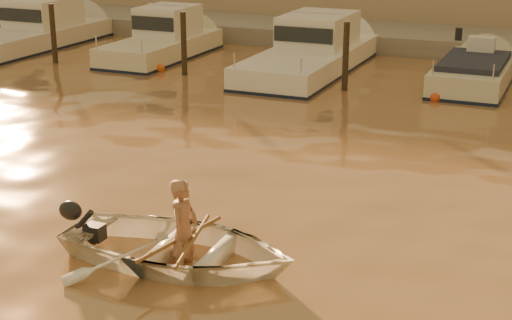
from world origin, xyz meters
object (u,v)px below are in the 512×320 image
at_px(moored_boat_0, 33,30).
at_px(moored_boat_1, 161,40).
at_px(dinghy, 178,247).
at_px(person, 184,232).
at_px(moored_boat_2, 310,52).
at_px(moored_boat_3, 474,78).

height_order(moored_boat_0, moored_boat_1, same).
bearing_deg(dinghy, moored_boat_1, 28.59).
bearing_deg(person, moored_boat_1, 28.90).
xyz_separation_m(person, moored_boat_1, (-8.58, 14.26, 0.09)).
height_order(dinghy, moored_boat_1, moored_boat_1).
distance_m(person, moored_boat_1, 16.64).
distance_m(moored_boat_0, moored_boat_2, 11.07).
xyz_separation_m(moored_boat_0, moored_boat_3, (16.30, 0.00, -0.40)).
bearing_deg(person, moored_boat_2, 9.86).
bearing_deg(moored_boat_1, moored_boat_3, 0.00).
bearing_deg(moored_boat_2, moored_boat_3, 0.00).
relative_size(moored_boat_1, moored_boat_3, 1.09).
height_order(person, moored_boat_2, moored_boat_2).
bearing_deg(moored_boat_3, person, -98.78).
bearing_deg(dinghy, moored_boat_0, 42.33).
relative_size(moored_boat_1, moored_boat_2, 0.75).
bearing_deg(moored_boat_0, moored_boat_3, 0.00).
relative_size(dinghy, moored_boat_3, 0.64).
distance_m(dinghy, moored_boat_2, 14.57).
distance_m(dinghy, person, 0.29).
relative_size(moored_boat_0, moored_boat_2, 0.92).
height_order(moored_boat_0, moored_boat_3, moored_boat_0).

